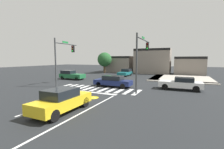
{
  "coord_description": "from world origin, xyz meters",
  "views": [
    {
      "loc": [
        9.26,
        -20.41,
        3.55
      ],
      "look_at": [
        0.36,
        -0.94,
        1.39
      ],
      "focal_mm": 24.91,
      "sensor_mm": 36.0,
      "label": 1
    }
  ],
  "objects_px": {
    "traffic_signal_southwest": "(64,55)",
    "car_yellow": "(62,100)",
    "car_green": "(71,75)",
    "traffic_signal_southeast": "(142,52)",
    "car_white": "(181,83)",
    "roadside_tree": "(105,60)",
    "car_teal": "(125,72)",
    "car_navy": "(113,81)"
  },
  "relations": [
    {
      "from": "traffic_signal_southwest",
      "to": "car_yellow",
      "type": "distance_m",
      "value": 11.58
    },
    {
      "from": "car_green",
      "to": "traffic_signal_southeast",
      "type": "bearing_deg",
      "value": -16.92
    },
    {
      "from": "car_white",
      "to": "roadside_tree",
      "type": "height_order",
      "value": "roadside_tree"
    },
    {
      "from": "car_green",
      "to": "traffic_signal_southwest",
      "type": "bearing_deg",
      "value": -59.16
    },
    {
      "from": "car_teal",
      "to": "roadside_tree",
      "type": "xyz_separation_m",
      "value": [
        -6.75,
        3.5,
        2.66
      ]
    },
    {
      "from": "car_white",
      "to": "car_teal",
      "type": "height_order",
      "value": "car_white"
    },
    {
      "from": "car_navy",
      "to": "car_yellow",
      "type": "bearing_deg",
      "value": 94.46
    },
    {
      "from": "car_green",
      "to": "roadside_tree",
      "type": "bearing_deg",
      "value": 90.49
    },
    {
      "from": "car_green",
      "to": "car_teal",
      "type": "distance_m",
      "value": 11.53
    },
    {
      "from": "car_green",
      "to": "car_yellow",
      "type": "distance_m",
      "value": 17.17
    },
    {
      "from": "car_white",
      "to": "car_yellow",
      "type": "relative_size",
      "value": 1.04
    },
    {
      "from": "car_green",
      "to": "car_teal",
      "type": "bearing_deg",
      "value": 54.84
    },
    {
      "from": "car_navy",
      "to": "car_yellow",
      "type": "distance_m",
      "value": 10.07
    },
    {
      "from": "traffic_signal_southeast",
      "to": "car_white",
      "type": "distance_m",
      "value": 5.79
    },
    {
      "from": "car_navy",
      "to": "car_white",
      "type": "xyz_separation_m",
      "value": [
        7.91,
        1.48,
        0.01
      ]
    },
    {
      "from": "car_navy",
      "to": "traffic_signal_southwest",
      "type": "bearing_deg",
      "value": 14.29
    },
    {
      "from": "car_green",
      "to": "car_teal",
      "type": "xyz_separation_m",
      "value": [
        6.64,
        9.42,
        -0.04
      ]
    },
    {
      "from": "traffic_signal_southwest",
      "to": "car_green",
      "type": "xyz_separation_m",
      "value": [
        -3.15,
        5.27,
        -3.35
      ]
    },
    {
      "from": "traffic_signal_southeast",
      "to": "roadside_tree",
      "type": "bearing_deg",
      "value": 38.47
    },
    {
      "from": "car_white",
      "to": "car_teal",
      "type": "bearing_deg",
      "value": -46.72
    },
    {
      "from": "car_yellow",
      "to": "roadside_tree",
      "type": "distance_m",
      "value": 28.71
    },
    {
      "from": "traffic_signal_southeast",
      "to": "car_navy",
      "type": "xyz_separation_m",
      "value": [
        -3.78,
        0.45,
        -3.57
      ]
    },
    {
      "from": "car_green",
      "to": "car_white",
      "type": "distance_m",
      "value": 17.66
    },
    {
      "from": "car_navy",
      "to": "car_teal",
      "type": "height_order",
      "value": "car_teal"
    },
    {
      "from": "traffic_signal_southeast",
      "to": "car_navy",
      "type": "distance_m",
      "value": 5.22
    },
    {
      "from": "car_yellow",
      "to": "roadside_tree",
      "type": "height_order",
      "value": "roadside_tree"
    },
    {
      "from": "car_navy",
      "to": "roadside_tree",
      "type": "relative_size",
      "value": 0.93
    },
    {
      "from": "car_yellow",
      "to": "roadside_tree",
      "type": "xyz_separation_m",
      "value": [
        -10.51,
        26.59,
        2.58
      ]
    },
    {
      "from": "traffic_signal_southeast",
      "to": "car_navy",
      "type": "height_order",
      "value": "traffic_signal_southeast"
    },
    {
      "from": "car_teal",
      "to": "car_navy",
      "type": "bearing_deg",
      "value": 12.85
    },
    {
      "from": "traffic_signal_southeast",
      "to": "car_white",
      "type": "bearing_deg",
      "value": -64.95
    },
    {
      "from": "roadside_tree",
      "to": "car_yellow",
      "type": "bearing_deg",
      "value": -68.44
    },
    {
      "from": "traffic_signal_southwest",
      "to": "car_green",
      "type": "distance_m",
      "value": 7.0
    },
    {
      "from": "traffic_signal_southwest",
      "to": "car_teal",
      "type": "xyz_separation_m",
      "value": [
        3.49,
        14.7,
        -3.4
      ]
    },
    {
      "from": "car_yellow",
      "to": "car_white",
      "type": "bearing_deg",
      "value": -31.75
    },
    {
      "from": "car_white",
      "to": "car_yellow",
      "type": "xyz_separation_m",
      "value": [
        -7.13,
        -11.52,
        0.06
      ]
    },
    {
      "from": "traffic_signal_southeast",
      "to": "car_yellow",
      "type": "distance_m",
      "value": 10.64
    },
    {
      "from": "car_green",
      "to": "car_white",
      "type": "relative_size",
      "value": 0.95
    },
    {
      "from": "traffic_signal_southeast",
      "to": "traffic_signal_southwest",
      "type": "bearing_deg",
      "value": 96.67
    },
    {
      "from": "car_teal",
      "to": "car_white",
      "type": "bearing_deg",
      "value": 43.28
    },
    {
      "from": "car_green",
      "to": "car_yellow",
      "type": "height_order",
      "value": "car_yellow"
    },
    {
      "from": "traffic_signal_southwest",
      "to": "car_white",
      "type": "bearing_deg",
      "value": -77.72
    }
  ]
}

